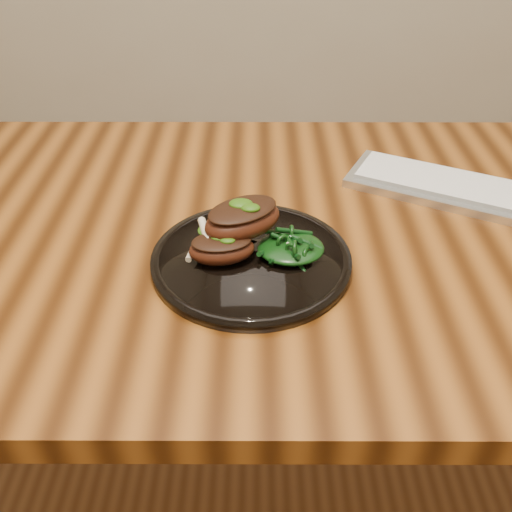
{
  "coord_description": "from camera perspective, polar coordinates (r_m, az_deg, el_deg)",
  "views": [
    {
      "loc": [
        -0.07,
        -0.75,
        1.24
      ],
      "look_at": [
        -0.07,
        -0.13,
        0.78
      ],
      "focal_mm": 40.0,
      "sensor_mm": 36.0,
      "label": 1
    }
  ],
  "objects": [
    {
      "name": "desk",
      "position": [
        0.95,
        4.37,
        -0.99
      ],
      "size": [
        1.6,
        0.8,
        0.75
      ],
      "color": "#371906",
      "rests_on": "ground"
    },
    {
      "name": "keyboard",
      "position": [
        1.03,
        21.44,
        5.84
      ],
      "size": [
        0.45,
        0.31,
        0.02
      ],
      "color": "silver",
      "rests_on": "desk"
    },
    {
      "name": "lamb_chop_front",
      "position": [
        0.78,
        -3.49,
        0.82
      ],
      "size": [
        0.1,
        0.07,
        0.04
      ],
      "color": "#3F180C",
      "rests_on": "plate"
    },
    {
      "name": "herb_smear",
      "position": [
        0.85,
        -2.83,
        2.61
      ],
      "size": [
        0.09,
        0.06,
        0.01
      ],
      "primitive_type": "ellipsoid",
      "color": "#1A4006",
      "rests_on": "plate"
    },
    {
      "name": "lamb_chop_back",
      "position": [
        0.8,
        -1.4,
        3.78
      ],
      "size": [
        0.14,
        0.13,
        0.05
      ],
      "color": "#3F180C",
      "rests_on": "plate"
    },
    {
      "name": "greens_heap",
      "position": [
        0.8,
        3.5,
        1.18
      ],
      "size": [
        0.09,
        0.09,
        0.04
      ],
      "color": "black",
      "rests_on": "plate"
    },
    {
      "name": "plate",
      "position": [
        0.8,
        -0.48,
        -0.35
      ],
      "size": [
        0.28,
        0.28,
        0.02
      ],
      "color": "black",
      "rests_on": "desk"
    }
  ]
}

